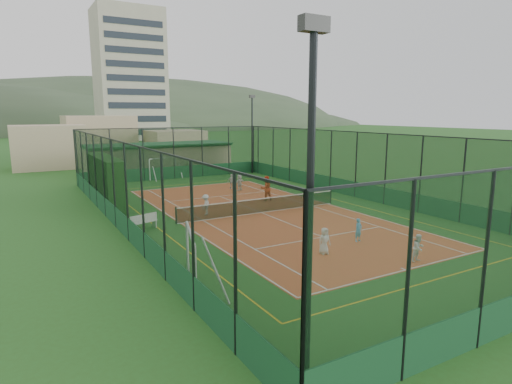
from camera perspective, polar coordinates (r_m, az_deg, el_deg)
ground at (r=27.95m, az=0.70°, el=-2.79°), size 300.00×300.00×0.00m
court_slab at (r=27.95m, az=0.70°, el=-2.78°), size 11.17×23.97×0.01m
tennis_net at (r=27.83m, az=0.71°, el=-1.73°), size 11.67×0.12×1.06m
perimeter_fence at (r=27.48m, az=0.71°, el=2.29°), size 18.12×34.12×5.00m
floodlight_sw at (r=8.89m, az=7.11°, el=-4.73°), size 0.60×0.26×8.25m
floodlight_ne at (r=45.93m, az=-0.52°, el=7.66°), size 0.60×0.26×8.25m
clubhouse at (r=47.74m, az=-12.82°, el=4.44°), size 15.20×7.20×3.15m
apartment_tower at (r=108.89m, az=-16.47°, el=14.66°), size 15.00×12.00×30.00m
distant_hills at (r=174.11m, az=-25.37°, el=7.44°), size 200.00×60.00×24.00m
hedge_left at (r=31.67m, az=-19.42°, el=1.37°), size 1.18×7.88×3.45m
white_bench at (r=24.69m, az=-14.84°, el=-3.82°), size 1.74×0.95×0.94m
futsal_goal_near at (r=16.11m, az=-8.66°, el=-9.09°), size 3.46×1.85×2.14m
futsal_goal_far at (r=43.13m, az=-12.29°, el=3.09°), size 3.30×1.81×2.04m
child_near_left at (r=20.06m, az=9.12°, el=-6.44°), size 0.64×0.44×1.25m
child_near_mid at (r=22.32m, az=13.50°, el=-4.93°), size 0.46×0.33×1.19m
child_near_right at (r=20.14m, az=20.85°, el=-6.96°), size 0.64×0.52×1.24m
child_far_left at (r=27.36m, az=-6.72°, el=-1.70°), size 0.97×0.94×1.33m
child_far_right at (r=36.55m, az=-3.26°, el=1.41°), size 0.79×0.43×1.27m
child_far_back at (r=35.82m, az=-2.22°, el=1.30°), size 1.31×0.88×1.36m
coach at (r=31.52m, az=1.35°, el=0.47°), size 0.93×0.74×1.85m
tennis_balls at (r=29.44m, az=0.61°, el=-2.01°), size 6.14×1.46×0.07m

